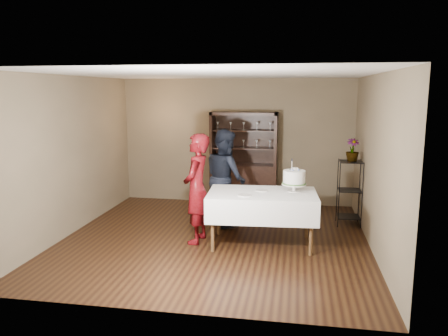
{
  "coord_description": "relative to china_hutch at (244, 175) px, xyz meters",
  "views": [
    {
      "loc": [
        1.32,
        -6.85,
        2.44
      ],
      "look_at": [
        0.14,
        0.1,
        1.19
      ],
      "focal_mm": 35.0,
      "sensor_mm": 36.0,
      "label": 1
    }
  ],
  "objects": [
    {
      "name": "cake_table",
      "position": [
        0.59,
        -2.37,
        -0.01
      ],
      "size": [
        1.77,
        1.15,
        0.86
      ],
      "rotation": [
        0.0,
        0.0,
        0.06
      ],
      "color": "silver",
      "rests_on": "floor"
    },
    {
      "name": "china_hutch",
      "position": [
        0.0,
        0.0,
        0.0
      ],
      "size": [
        1.4,
        0.48,
        2.0
      ],
      "color": "black",
      "rests_on": "floor"
    },
    {
      "name": "wall_right",
      "position": [
        2.3,
        -2.25,
        0.69
      ],
      "size": [
        0.02,
        5.0,
        2.7
      ],
      "primitive_type": "cube",
      "color": "brown",
      "rests_on": "floor"
    },
    {
      "name": "cake",
      "position": [
        1.08,
        -2.21,
        0.4
      ],
      "size": [
        0.44,
        0.44,
        0.54
      ],
      "rotation": [
        0.0,
        0.0,
        -0.34
      ],
      "color": "white",
      "rests_on": "cake_table"
    },
    {
      "name": "woman",
      "position": [
        -0.46,
        -2.42,
        0.22
      ],
      "size": [
        0.47,
        0.68,
        1.78
      ],
      "primitive_type": "imported",
      "rotation": [
        0.0,
        0.0,
        -1.64
      ],
      "color": "#3E0506",
      "rests_on": "floor"
    },
    {
      "name": "plate_far",
      "position": [
        0.57,
        -2.26,
        0.2
      ],
      "size": [
        0.22,
        0.22,
        0.01
      ],
      "primitive_type": "cylinder",
      "rotation": [
        0.0,
        0.0,
        -0.11
      ],
      "color": "white",
      "rests_on": "cake_table"
    },
    {
      "name": "ceiling",
      "position": [
        -0.2,
        -2.25,
        2.04
      ],
      "size": [
        5.0,
        5.0,
        0.0
      ],
      "primitive_type": "plane",
      "rotation": [
        3.14,
        0.0,
        0.0
      ],
      "color": "silver",
      "rests_on": "back_wall"
    },
    {
      "name": "plant_etagere",
      "position": [
        2.08,
        -1.05,
        -0.01
      ],
      "size": [
        0.42,
        0.42,
        1.2
      ],
      "color": "black",
      "rests_on": "floor"
    },
    {
      "name": "plate_near",
      "position": [
        0.34,
        -2.64,
        0.2
      ],
      "size": [
        0.22,
        0.22,
        0.01
      ],
      "primitive_type": "cylinder",
      "rotation": [
        0.0,
        0.0,
        -0.01
      ],
      "color": "white",
      "rests_on": "cake_table"
    },
    {
      "name": "back_wall",
      "position": [
        -0.2,
        0.25,
        0.69
      ],
      "size": [
        5.0,
        0.02,
        2.7
      ],
      "primitive_type": "cube",
      "color": "brown",
      "rests_on": "floor"
    },
    {
      "name": "man",
      "position": [
        -0.16,
        -1.4,
        0.22
      ],
      "size": [
        1.02,
        1.08,
        1.77
      ],
      "primitive_type": "imported",
      "rotation": [
        0.0,
        0.0,
        2.12
      ],
      "color": "black",
      "rests_on": "floor"
    },
    {
      "name": "floor",
      "position": [
        -0.2,
        -2.25,
        -0.66
      ],
      "size": [
        5.0,
        5.0,
        0.0
      ],
      "primitive_type": "plane",
      "color": "black",
      "rests_on": "ground"
    },
    {
      "name": "wall_left",
      "position": [
        -2.7,
        -2.25,
        0.69
      ],
      "size": [
        0.02,
        5.0,
        2.7
      ],
      "primitive_type": "cube",
      "color": "brown",
      "rests_on": "floor"
    },
    {
      "name": "potted_plant",
      "position": [
        2.09,
        -1.06,
        0.73
      ],
      "size": [
        0.27,
        0.27,
        0.41
      ],
      "primitive_type": "imported",
      "rotation": [
        0.0,
        0.0,
        0.18
      ],
      "color": "#406932",
      "rests_on": "plant_etagere"
    }
  ]
}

